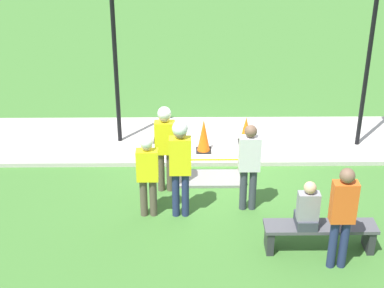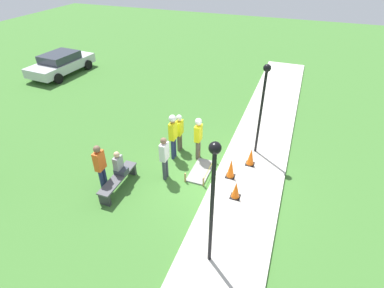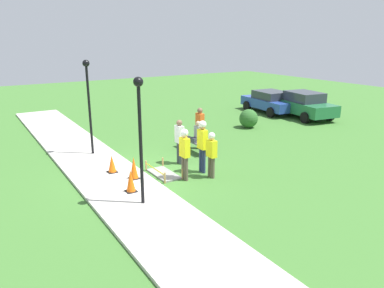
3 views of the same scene
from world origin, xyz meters
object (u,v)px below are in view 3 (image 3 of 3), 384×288
object	(u,v)px
traffic_cone_sidewalk_edge	(131,181)
parked_car_green	(304,104)
traffic_cone_far_patch	(134,168)
parked_car_blue	(271,101)
traffic_cone_near_patch	(112,164)
worker_supervisor	(202,141)
park_bench	(193,143)
person_seated_on_bench	(198,133)
bystander_in_orange_shirt	(200,125)
worker_assistant	(212,151)
lamppost_near	(140,122)
lamppost_far	(88,93)
bystander_in_gray_shirt	(179,139)
worker_trainee	(185,150)

from	to	relation	value
traffic_cone_sidewalk_edge	parked_car_green	bearing A→B (deg)	111.13
traffic_cone_far_patch	parked_car_blue	xyz separation A→B (m)	(-6.52, 12.50, 0.24)
traffic_cone_near_patch	parked_car_blue	size ratio (longest dim) A/B	0.15
traffic_cone_near_patch	traffic_cone_far_patch	size ratio (longest dim) A/B	0.83
worker_supervisor	parked_car_green	distance (m)	11.64
park_bench	parked_car_blue	bearing A→B (deg)	117.48
traffic_cone_sidewalk_edge	person_seated_on_bench	bearing A→B (deg)	122.01
bystander_in_orange_shirt	parked_car_green	xyz separation A→B (m)	(-2.19, 9.03, -0.25)
traffic_cone_near_patch	worker_assistant	size ratio (longest dim) A/B	0.39
traffic_cone_sidewalk_edge	person_seated_on_bench	xyz separation A→B (m)	(-2.63, 4.20, 0.39)
bystander_in_orange_shirt	lamppost_near	size ratio (longest dim) A/B	0.50
worker_assistant	lamppost_far	world-z (taller)	lamppost_far
lamppost_near	parked_car_green	size ratio (longest dim) A/B	0.82
park_bench	person_seated_on_bench	size ratio (longest dim) A/B	2.16
worker_assistant	parked_car_green	bearing A→B (deg)	116.90
traffic_cone_far_patch	lamppost_near	world-z (taller)	lamppost_near
person_seated_on_bench	lamppost_near	size ratio (longest dim) A/B	0.24
worker_supervisor	worker_assistant	distance (m)	0.65
bystander_in_gray_shirt	parked_car_green	size ratio (longest dim) A/B	0.39
traffic_cone_sidewalk_edge	worker_trainee	size ratio (longest dim) A/B	0.40
bystander_in_orange_shirt	worker_trainee	bearing A→B (deg)	-40.88
traffic_cone_far_patch	person_seated_on_bench	distance (m)	4.02
park_bench	bystander_in_gray_shirt	size ratio (longest dim) A/B	1.09
bystander_in_gray_shirt	traffic_cone_far_patch	bearing A→B (deg)	-71.02
person_seated_on_bench	lamppost_far	size ratio (longest dim) A/B	0.23
person_seated_on_bench	bystander_in_orange_shirt	size ratio (longest dim) A/B	0.48
worker_trainee	park_bench	bearing A→B (deg)	142.93
lamppost_far	parked_car_green	distance (m)	13.58
park_bench	lamppost_far	bearing A→B (deg)	-113.41
lamppost_far	parked_car_blue	distance (m)	13.30
worker_assistant	parked_car_green	world-z (taller)	worker_assistant
worker_trainee	lamppost_near	bearing A→B (deg)	-61.73
worker_trainee	bystander_in_gray_shirt	xyz separation A→B (m)	(-1.60, 0.72, -0.10)
worker_supervisor	parked_car_green	bearing A→B (deg)	114.28
bystander_in_orange_shirt	bystander_in_gray_shirt	distance (m)	2.23
traffic_cone_far_patch	person_seated_on_bench	size ratio (longest dim) A/B	0.88
traffic_cone_far_patch	lamppost_far	distance (m)	4.21
lamppost_near	lamppost_far	xyz separation A→B (m)	(-5.56, 0.24, 0.08)
traffic_cone_near_patch	parked_car_green	distance (m)	13.93
park_bench	bystander_in_gray_shirt	xyz separation A→B (m)	(1.11, -1.33, 0.65)
traffic_cone_far_patch	person_seated_on_bench	world-z (taller)	person_seated_on_bench
worker_trainee	bystander_in_orange_shirt	xyz separation A→B (m)	(-2.91, 2.52, -0.05)
worker_trainee	bystander_in_gray_shirt	distance (m)	1.76
worker_supervisor	bystander_in_gray_shirt	size ratio (longest dim) A/B	1.11
traffic_cone_far_patch	worker_trainee	world-z (taller)	worker_trainee
parked_car_blue	traffic_cone_far_patch	bearing A→B (deg)	-57.56
bystander_in_gray_shirt	lamppost_near	xyz separation A→B (m)	(2.75, -2.85, 1.54)
worker_assistant	parked_car_blue	distance (m)	12.60
traffic_cone_near_patch	lamppost_near	bearing A→B (deg)	-2.78
traffic_cone_sidewalk_edge	park_bench	bearing A→B (deg)	124.86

